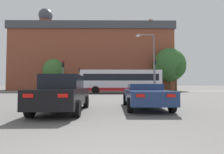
# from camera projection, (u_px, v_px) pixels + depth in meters

# --- Properties ---
(stop_line_strip) EXTENTS (8.37, 0.30, 0.01)m
(stop_line_strip) POSITION_uv_depth(u_px,v_px,m) (109.00, 95.00, 20.84)
(stop_line_strip) COLOR silver
(stop_line_strip) RESTS_ON ground_plane
(far_pavement) EXTENTS (69.30, 2.50, 0.01)m
(far_pavement) POSITION_uv_depth(u_px,v_px,m) (110.00, 91.00, 32.39)
(far_pavement) COLOR #A09B91
(far_pavement) RESTS_ON ground_plane
(brick_civic_building) EXTENTS (35.06, 14.83, 19.97)m
(brick_civic_building) POSITION_uv_depth(u_px,v_px,m) (94.00, 60.00, 42.74)
(brick_civic_building) COLOR brown
(brick_civic_building) RESTS_ON ground_plane
(car_saloon_left) EXTENTS (1.97, 4.47, 1.61)m
(car_saloon_left) POSITION_uv_depth(u_px,v_px,m) (63.00, 93.00, 7.68)
(car_saloon_left) COLOR black
(car_saloon_left) RESTS_ON ground_plane
(car_roadster_right) EXTENTS (2.06, 4.47, 1.22)m
(car_roadster_right) POSITION_uv_depth(u_px,v_px,m) (145.00, 95.00, 8.83)
(car_roadster_right) COLOR navy
(car_roadster_right) RESTS_ON ground_plane
(bus_crossing_lead) EXTENTS (11.01, 2.72, 3.19)m
(bus_crossing_lead) POSITION_uv_depth(u_px,v_px,m) (121.00, 81.00, 24.43)
(bus_crossing_lead) COLOR silver
(bus_crossing_lead) RESTS_ON ground_plane
(traffic_light_far_left) EXTENTS (0.26, 0.31, 4.24)m
(traffic_light_far_left) POSITION_uv_depth(u_px,v_px,m) (80.00, 75.00, 31.47)
(traffic_light_far_left) COLOR slate
(traffic_light_far_left) RESTS_ON ground_plane
(traffic_light_near_right) EXTENTS (0.26, 0.31, 4.49)m
(traffic_light_near_right) POSITION_uv_depth(u_px,v_px,m) (155.00, 70.00, 21.69)
(traffic_light_near_right) COLOR slate
(traffic_light_near_right) RESTS_ON ground_plane
(traffic_light_near_left) EXTENTS (0.26, 0.31, 4.08)m
(traffic_light_near_left) POSITION_uv_depth(u_px,v_px,m) (63.00, 72.00, 21.28)
(traffic_light_near_left) COLOR slate
(traffic_light_near_left) RESTS_ON ground_plane
(traffic_light_far_right) EXTENTS (0.26, 0.31, 3.93)m
(traffic_light_far_right) POSITION_uv_depth(u_px,v_px,m) (139.00, 77.00, 31.78)
(traffic_light_far_right) COLOR slate
(traffic_light_far_right) RESTS_ON ground_plane
(street_lamp_junction) EXTENTS (2.30, 0.36, 7.45)m
(street_lamp_junction) POSITION_uv_depth(u_px,v_px,m) (151.00, 57.00, 21.39)
(street_lamp_junction) COLOR slate
(street_lamp_junction) RESTS_ON ground_plane
(pedestrian_waiting) EXTENTS (0.40, 0.25, 1.72)m
(pedestrian_waiting) POSITION_uv_depth(u_px,v_px,m) (54.00, 86.00, 32.57)
(pedestrian_waiting) COLOR brown
(pedestrian_waiting) RESTS_ON ground_plane
(pedestrian_walking_east) EXTENTS (0.40, 0.23, 1.58)m
(pedestrian_walking_east) POSITION_uv_depth(u_px,v_px,m) (67.00, 86.00, 33.14)
(pedestrian_walking_east) COLOR black
(pedestrian_walking_east) RESTS_ON ground_plane
(tree_by_building) EXTENTS (6.26, 6.26, 8.34)m
(tree_by_building) POSITION_uv_depth(u_px,v_px,m) (169.00, 65.00, 34.19)
(tree_by_building) COLOR #4C3823
(tree_by_building) RESTS_ON ground_plane
(tree_kerbside) EXTENTS (3.65, 3.65, 6.36)m
(tree_kerbside) POSITION_uv_depth(u_px,v_px,m) (176.00, 68.00, 32.88)
(tree_kerbside) COLOR #4C3823
(tree_kerbside) RESTS_ON ground_plane
(tree_distant) EXTENTS (4.63, 4.63, 6.59)m
(tree_distant) POSITION_uv_depth(u_px,v_px,m) (54.00, 70.00, 36.06)
(tree_distant) COLOR #4C3823
(tree_distant) RESTS_ON ground_plane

